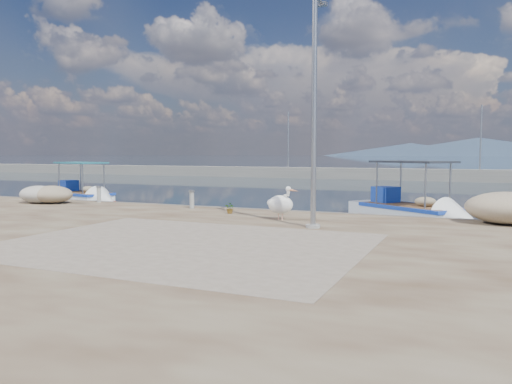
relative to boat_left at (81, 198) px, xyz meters
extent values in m
plane|color=#162635|center=(13.22, -8.64, -0.21)|extent=(1400.00, 1400.00, 0.00)
cube|color=#472F1F|center=(13.22, -14.64, 0.04)|extent=(44.00, 22.00, 0.50)
cube|color=gray|center=(14.22, -11.64, 0.30)|extent=(9.00, 7.00, 0.01)
cube|color=gray|center=(13.22, 31.36, 0.39)|extent=(120.00, 2.20, 1.20)
cylinder|color=gray|center=(1.22, 31.36, 3.79)|extent=(0.16, 0.16, 7.00)
cylinder|color=gray|center=(21.22, 31.36, 3.79)|extent=(0.16, 0.16, 7.00)
cone|color=#28384C|center=(-56.78, 641.36, 7.79)|extent=(220.00, 220.00, 16.00)
cone|color=#28384C|center=(23.22, 641.36, 10.79)|extent=(280.00, 280.00, 22.00)
cube|color=white|center=(0.06, -0.02, -0.14)|extent=(5.80, 3.19, 0.90)
cube|color=#193DA8|center=(0.06, -0.02, 0.27)|extent=(4.33, 2.84, 0.13)
cube|color=#9E2813|center=(0.06, -0.02, -0.19)|extent=(4.32, 2.82, 0.11)
cube|color=#193DA8|center=(-1.28, 0.35, 0.65)|extent=(1.05, 1.05, 0.67)
cube|color=#1C6270|center=(0.06, -0.02, 2.03)|extent=(3.38, 2.45, 0.08)
cube|color=white|center=(18.45, -0.33, -0.13)|extent=(6.03, 5.02, 0.98)
cube|color=#193DA8|center=(18.45, -0.33, 0.31)|extent=(4.69, 4.11, 0.14)
cube|color=#9E2813|center=(18.45, -0.33, -0.19)|extent=(4.68, 4.10, 0.12)
cube|color=#193DA8|center=(17.22, 0.52, 0.72)|extent=(1.29, 1.29, 0.72)
cube|color=#22252C|center=(18.45, -0.33, 2.21)|extent=(3.76, 3.40, 0.08)
cylinder|color=tan|center=(14.73, -6.33, 0.44)|extent=(0.04, 0.04, 0.29)
cylinder|color=tan|center=(14.88, -6.36, 0.44)|extent=(0.04, 0.04, 0.29)
ellipsoid|color=white|center=(14.80, -6.35, 0.82)|extent=(0.98, 0.73, 0.63)
cylinder|color=white|center=(15.07, -6.41, 1.13)|extent=(0.23, 0.16, 0.54)
sphere|color=white|center=(15.11, -6.42, 1.37)|extent=(0.18, 0.18, 0.18)
cone|color=#CF7950|center=(15.32, -6.46, 1.32)|extent=(0.44, 0.19, 0.13)
cylinder|color=gray|center=(16.38, -7.68, 3.79)|extent=(0.16, 0.16, 7.00)
cylinder|color=gray|center=(16.38, -7.68, 0.34)|extent=(0.44, 0.44, 0.10)
cube|color=gray|center=(16.38, -7.03, 7.14)|extent=(0.35, 0.18, 0.12)
cylinder|color=gray|center=(10.20, -4.57, 0.66)|extent=(0.19, 0.19, 0.73)
cylinder|color=gray|center=(10.20, -4.57, 1.02)|extent=(0.25, 0.25, 0.06)
cylinder|color=gray|center=(4.86, -4.04, 0.66)|extent=(0.19, 0.19, 0.73)
cylinder|color=gray|center=(4.86, -4.04, 1.02)|extent=(0.25, 0.25, 0.06)
imported|color=#33722D|center=(12.44, -5.49, 0.50)|extent=(0.46, 0.43, 0.42)
ellipsoid|color=#C7B193|center=(3.16, -5.24, 0.69)|extent=(2.07, 1.61, 0.80)
ellipsoid|color=#B5B2A7|center=(2.61, -5.44, 0.69)|extent=(1.96, 1.42, 0.80)
ellipsoid|color=#C7B193|center=(21.91, -4.41, 0.82)|extent=(2.67, 1.91, 1.05)
camera|label=1|loc=(20.90, -22.23, 2.56)|focal=35.00mm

